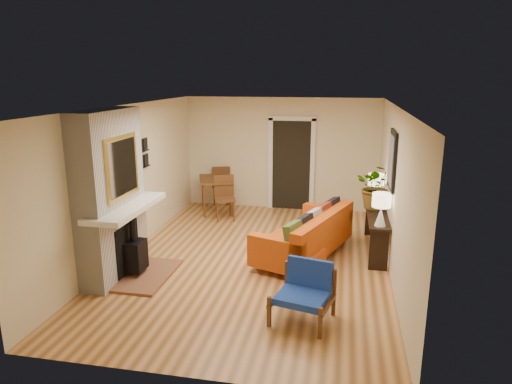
# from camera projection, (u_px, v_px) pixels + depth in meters

# --- Properties ---
(room_shell) EXTENTS (6.50, 6.50, 6.50)m
(room_shell) POSITION_uv_depth(u_px,v_px,m) (304.00, 162.00, 9.96)
(room_shell) COLOR tan
(room_shell) RESTS_ON ground
(fireplace) EXTENTS (1.09, 1.68, 2.60)m
(fireplace) POSITION_uv_depth(u_px,v_px,m) (113.00, 199.00, 6.99)
(fireplace) COLOR white
(fireplace) RESTS_ON ground
(sofa) EXTENTS (1.67, 2.43, 0.88)m
(sofa) POSITION_uv_depth(u_px,v_px,m) (309.00, 235.00, 7.91)
(sofa) COLOR silver
(sofa) RESTS_ON ground
(ottoman) EXTENTS (0.85, 0.85, 0.34)m
(ottoman) POSITION_uv_depth(u_px,v_px,m) (300.00, 260.00, 7.36)
(ottoman) COLOR silver
(ottoman) RESTS_ON ground
(blue_chair) EXTENTS (0.85, 0.84, 0.75)m
(blue_chair) POSITION_uv_depth(u_px,v_px,m) (305.00, 289.00, 5.90)
(blue_chair) COLOR brown
(blue_chair) RESTS_ON ground
(dining_table) EXTENTS (1.16, 1.82, 0.96)m
(dining_table) POSITION_uv_depth(u_px,v_px,m) (219.00, 185.00, 10.51)
(dining_table) COLOR brown
(dining_table) RESTS_ON ground
(console_table) EXTENTS (0.34, 1.85, 0.72)m
(console_table) POSITION_uv_depth(u_px,v_px,m) (377.00, 221.00, 8.10)
(console_table) COLOR black
(console_table) RESTS_ON ground
(lamp_near) EXTENTS (0.30, 0.30, 0.54)m
(lamp_near) POSITION_uv_depth(u_px,v_px,m) (381.00, 206.00, 7.28)
(lamp_near) COLOR white
(lamp_near) RESTS_ON console_table
(lamp_far) EXTENTS (0.30, 0.30, 0.54)m
(lamp_far) POSITION_uv_depth(u_px,v_px,m) (376.00, 184.00, 8.71)
(lamp_far) COLOR white
(lamp_far) RESTS_ON console_table
(houseplant) EXTENTS (0.78, 0.68, 0.84)m
(houseplant) POSITION_uv_depth(u_px,v_px,m) (377.00, 186.00, 8.21)
(houseplant) COLOR #1E5919
(houseplant) RESTS_ON console_table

